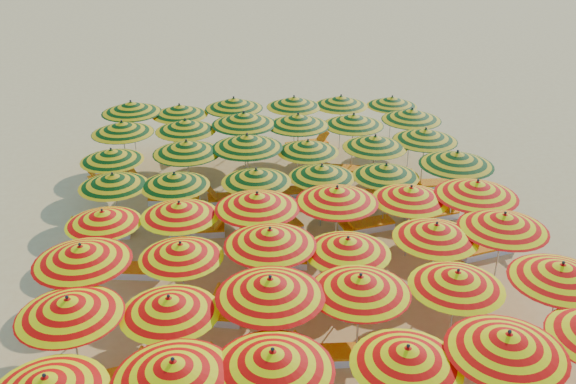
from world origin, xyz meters
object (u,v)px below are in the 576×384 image
object	(u,v)px
umbrella_46	(341,101)
lounger_10	(366,301)
umbrella_31	(187,147)
umbrella_42	(131,107)
lounger_20	(231,198)
umbrella_28	(386,170)
umbrella_3	(407,356)
umbrella_18	(103,217)
umbrella_22	(411,194)
umbrella_36	(122,127)
umbrella_38	(244,119)
beachgoer_a	(338,188)
umbrella_4	(508,343)
umbrella_27	(322,171)
umbrella_8	(270,287)
umbrella_11	(561,272)
umbrella_6	(69,307)
umbrella_20	(257,201)
lounger_15	(199,230)
umbrella_34	(375,142)
umbrella_43	(180,110)
lounger_8	(206,314)
umbrella_39	(298,120)
umbrella_7	(169,305)
umbrella_9	(360,284)
umbrella_14	(270,237)
lounger_3	(109,381)
umbrella_21	(337,195)
lounger_13	(487,248)
lounger_4	(199,368)
lounger_5	(245,370)
lounger_24	(111,178)
umbrella_37	(185,125)
umbrella_10	(457,279)
umbrella_17	(504,222)
umbrella_47	(392,101)
umbrella_2	(273,360)
lounger_18	(433,214)
lounger_27	(308,145)
umbrella_24	(113,180)
lounger_16	(274,230)
lounger_9	(248,308)
lounger_12	(279,260)
umbrella_26	(256,176)
umbrella_19	(179,210)
lounger_6	(330,355)
umbrella_41	(412,115)
umbrella_35	(425,135)
umbrella_45	(294,102)

from	to	relation	value
umbrella_46	lounger_10	world-z (taller)	umbrella_46
umbrella_31	umbrella_42	distance (m)	4.75
lounger_20	umbrella_28	bearing A→B (deg)	151.79
umbrella_3	umbrella_18	xyz separation A→B (m)	(-6.38, 6.44, -0.11)
umbrella_22	umbrella_36	distance (m)	10.65
umbrella_38	beachgoer_a	size ratio (longest dim) A/B	1.94
umbrella_4	umbrella_27	xyz separation A→B (m)	(-2.03, 8.64, -0.25)
umbrella_8	umbrella_11	world-z (taller)	umbrella_8
umbrella_6	umbrella_20	size ratio (longest dim) A/B	1.03
umbrella_31	lounger_15	distance (m)	2.87
umbrella_34	umbrella_43	bearing A→B (deg)	147.40
umbrella_46	lounger_8	size ratio (longest dim) A/B	1.44
lounger_8	lounger_10	world-z (taller)	same
umbrella_11	umbrella_39	bearing A→B (deg)	112.75
umbrella_7	umbrella_43	xyz separation A→B (m)	(-0.12, 12.49, 0.02)
umbrella_34	lounger_8	size ratio (longest dim) A/B	1.27
umbrella_31	umbrella_7	bearing A→B (deg)	-91.49
umbrella_9	umbrella_34	xyz separation A→B (m)	(2.38, 8.18, -0.05)
umbrella_14	lounger_3	size ratio (longest dim) A/B	1.33
lounger_15	umbrella_21	bearing A→B (deg)	-26.58
lounger_13	umbrella_18	bearing A→B (deg)	165.55
umbrella_43	lounger_4	bearing A→B (deg)	-87.14
umbrella_42	lounger_5	world-z (taller)	umbrella_42
umbrella_46	lounger_3	bearing A→B (deg)	-120.68
umbrella_18	lounger_24	size ratio (longest dim) A/B	1.40
umbrella_37	lounger_8	distance (m)	8.86
umbrella_42	umbrella_6	bearing A→B (deg)	-90.41
umbrella_10	lounger_13	world-z (taller)	umbrella_10
umbrella_17	umbrella_47	xyz separation A→B (m)	(0.00, 10.51, -0.25)
umbrella_2	lounger_18	xyz separation A→B (m)	(6.10, 8.58, -1.99)
umbrella_11	lounger_10	distance (m)	4.81
lounger_27	umbrella_3	bearing A→B (deg)	-103.51
umbrella_24	lounger_16	world-z (taller)	umbrella_24
lounger_9	lounger_12	xyz separation A→B (m)	(1.04, 2.18, 0.00)
umbrella_20	umbrella_36	size ratio (longest dim) A/B	1.07
umbrella_26	lounger_12	distance (m)	2.66
umbrella_22	umbrella_28	distance (m)	1.87
umbrella_47	umbrella_21	bearing A→B (deg)	-114.70
umbrella_19	umbrella_20	world-z (taller)	umbrella_20
lounger_6	lounger_27	world-z (taller)	same
umbrella_9	umbrella_41	bearing A→B (deg)	67.54
umbrella_7	umbrella_26	bearing A→B (deg)	69.60
umbrella_39	umbrella_4	bearing A→B (deg)	-80.20
umbrella_6	umbrella_38	distance (m)	11.46
umbrella_39	lounger_24	size ratio (longest dim) A/B	1.64
umbrella_24	umbrella_19	bearing A→B (deg)	-47.86
umbrella_35	lounger_13	distance (m)	4.84
umbrella_34	umbrella_7	bearing A→B (deg)	-127.97
umbrella_45	lounger_24	world-z (taller)	umbrella_45
umbrella_8	umbrella_45	world-z (taller)	umbrella_8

